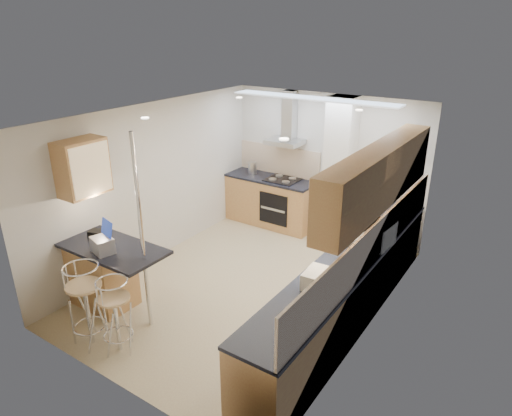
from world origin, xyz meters
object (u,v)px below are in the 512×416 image
Objects in this scene: bar_stool_end at (116,316)px; bread_bin at (318,279)px; microwave at (373,236)px; bar_stool_near at (87,305)px; laptop at (102,245)px.

bread_bin is at bearing -34.94° from bar_stool_end.
microwave reaches higher than bar_stool_near.
bar_stool_near is at bearing -49.28° from laptop.
laptop is 0.93m from bar_stool_end.
bar_stool_near is 0.40m from bar_stool_end.
bar_stool_end is at bearing 144.02° from microwave.
laptop is 0.30× the size of bar_stool_end.
bar_stool_near is 3.02× the size of bread_bin.
laptop reaches higher than bread_bin.
microwave reaches higher than laptop.
bar_stool_end is at bearing -152.72° from bread_bin.
microwave is 1.24m from bread_bin.
bread_bin is at bearing 177.73° from microwave.
microwave is at bearing -17.45° from bar_stool_end.
bar_stool_end is 2.70× the size of bread_bin.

